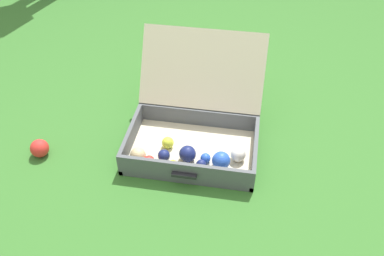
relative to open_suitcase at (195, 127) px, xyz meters
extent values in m
plane|color=#336B28|center=(0.04, -0.11, -0.10)|extent=(16.00, 16.00, 0.00)
cube|color=beige|center=(0.00, -0.07, -0.09)|extent=(0.60, 0.39, 0.03)
cube|color=#4C5156|center=(-0.29, -0.07, -0.04)|extent=(0.02, 0.39, 0.12)
cube|color=#4C5156|center=(0.29, -0.07, -0.04)|extent=(0.02, 0.39, 0.12)
cube|color=#4C5156|center=(0.00, -0.25, -0.04)|extent=(0.57, 0.02, 0.12)
cube|color=#4C5156|center=(0.00, 0.12, -0.04)|extent=(0.57, 0.02, 0.12)
cube|color=beige|center=(0.00, 0.23, 0.18)|extent=(0.60, 0.23, 0.34)
cube|color=black|center=(0.00, -0.28, -0.04)|extent=(0.11, 0.02, 0.02)
sphere|color=#D1B784|center=(-0.23, -0.18, -0.04)|extent=(0.07, 0.07, 0.07)
sphere|color=navy|center=(0.06, -0.18, -0.05)|extent=(0.05, 0.05, 0.05)
sphere|color=white|center=(0.22, -0.10, -0.04)|extent=(0.07, 0.07, 0.07)
sphere|color=yellow|center=(-0.06, -0.21, -0.06)|extent=(0.05, 0.05, 0.05)
sphere|color=red|center=(-0.17, -0.20, -0.05)|extent=(0.05, 0.05, 0.05)
sphere|color=blue|center=(0.07, -0.14, -0.05)|extent=(0.05, 0.05, 0.05)
sphere|color=navy|center=(-0.12, -0.16, -0.05)|extent=(0.06, 0.06, 0.06)
sphere|color=blue|center=(0.15, -0.16, -0.04)|extent=(0.08, 0.08, 0.08)
sphere|color=navy|center=(-0.01, -0.14, -0.04)|extent=(0.08, 0.08, 0.08)
sphere|color=#CCDB38|center=(-0.12, -0.07, -0.05)|extent=(0.06, 0.06, 0.06)
sphere|color=red|center=(-0.70, -0.20, -0.06)|extent=(0.09, 0.09, 0.09)
camera|label=1|loc=(0.23, -1.43, 1.28)|focal=38.33mm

